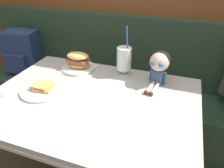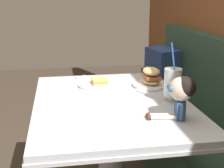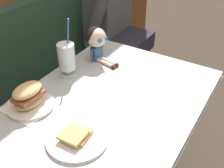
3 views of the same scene
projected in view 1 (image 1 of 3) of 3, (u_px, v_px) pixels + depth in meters
booth_bench at (124, 98)px, 1.82m from camera, size 2.60×0.48×1.00m
diner_table at (93, 126)px, 1.20m from camera, size 1.11×0.81×0.74m
toast_plate at (44, 89)px, 1.15m from camera, size 0.25×0.25×0.04m
milkshake_glass at (124, 60)px, 1.27m from camera, size 0.10×0.10×0.32m
sandwich_plate at (78, 63)px, 1.36m from camera, size 0.22×0.22×0.12m
butter_knife at (1, 95)px, 1.11m from camera, size 0.17×0.19×0.01m
seated_doll at (159, 64)px, 1.16m from camera, size 0.13×0.23×0.20m
backpack at (22, 50)px, 1.91m from camera, size 0.33×0.29×0.41m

